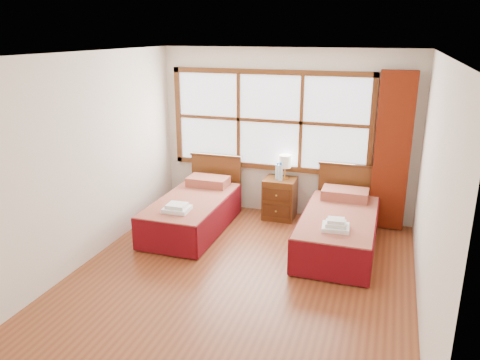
% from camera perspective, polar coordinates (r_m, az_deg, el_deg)
% --- Properties ---
extents(floor, '(4.50, 4.50, 0.00)m').
position_cam_1_polar(floor, '(5.74, 0.04, -11.80)').
color(floor, brown).
rests_on(floor, ground).
extents(ceiling, '(4.50, 4.50, 0.00)m').
position_cam_1_polar(ceiling, '(5.00, 0.05, 15.13)').
color(ceiling, white).
rests_on(ceiling, wall_back).
extents(wall_back, '(4.00, 0.00, 4.00)m').
position_cam_1_polar(wall_back, '(7.33, 5.55, 5.60)').
color(wall_back, silver).
rests_on(wall_back, floor).
extents(wall_left, '(0.00, 4.50, 4.50)m').
position_cam_1_polar(wall_left, '(6.12, -18.06, 2.39)').
color(wall_left, silver).
rests_on(wall_left, floor).
extents(wall_right, '(0.00, 4.50, 4.50)m').
position_cam_1_polar(wall_right, '(5.00, 22.38, -1.41)').
color(wall_right, silver).
rests_on(wall_right, floor).
extents(window, '(3.16, 0.06, 1.56)m').
position_cam_1_polar(window, '(7.31, 3.61, 7.22)').
color(window, white).
rests_on(window, wall_back).
extents(curtain, '(0.50, 0.16, 2.30)m').
position_cam_1_polar(curtain, '(7.05, 18.06, 3.25)').
color(curtain, maroon).
rests_on(curtain, wall_back).
extents(bed_left, '(0.94, 1.96, 0.91)m').
position_cam_1_polar(bed_left, '(7.00, -5.65, -3.73)').
color(bed_left, '#44230E').
rests_on(bed_left, floor).
extents(bed_right, '(0.97, 1.99, 0.94)m').
position_cam_1_polar(bed_right, '(6.49, 11.95, -5.75)').
color(bed_right, '#44230E').
rests_on(bed_right, floor).
extents(nightstand, '(0.48, 0.48, 0.64)m').
position_cam_1_polar(nightstand, '(7.36, 4.87, -2.26)').
color(nightstand, '#5A3013').
rests_on(nightstand, floor).
extents(towels_left, '(0.36, 0.32, 0.10)m').
position_cam_1_polar(towels_left, '(6.42, -7.69, -3.39)').
color(towels_left, white).
rests_on(towels_left, bed_left).
extents(towels_right, '(0.35, 0.32, 0.14)m').
position_cam_1_polar(towels_right, '(5.87, 11.59, -5.43)').
color(towels_right, white).
rests_on(towels_right, bed_right).
extents(lamp, '(0.19, 0.19, 0.37)m').
position_cam_1_polar(lamp, '(7.20, 5.52, 2.19)').
color(lamp, gold).
rests_on(lamp, nightstand).
extents(bottle_near, '(0.07, 0.07, 0.26)m').
position_cam_1_polar(bottle_near, '(7.21, 4.60, 1.03)').
color(bottle_near, silver).
rests_on(bottle_near, nightstand).
extents(bottle_far, '(0.07, 0.07, 0.28)m').
position_cam_1_polar(bottle_far, '(7.15, 4.93, 0.95)').
color(bottle_far, silver).
rests_on(bottle_far, nightstand).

